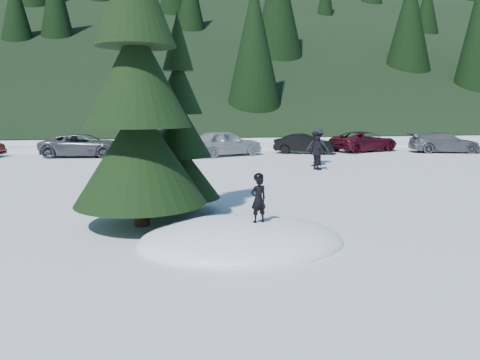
{
  "coord_description": "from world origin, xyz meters",
  "views": [
    {
      "loc": [
        -1.57,
        -9.67,
        2.91
      ],
      "look_at": [
        0.23,
        1.65,
        1.1
      ],
      "focal_mm": 35.0,
      "sensor_mm": 36.0,
      "label": 1
    }
  ],
  "objects": [
    {
      "name": "ground",
      "position": [
        0.0,
        0.0,
        0.0
      ],
      "size": [
        200.0,
        200.0,
        0.0
      ],
      "primitive_type": "plane",
      "color": "white",
      "rests_on": "ground"
    },
    {
      "name": "snow_mound",
      "position": [
        0.0,
        0.0,
        0.0
      ],
      "size": [
        4.48,
        3.52,
        0.96
      ],
      "primitive_type": "ellipsoid",
      "color": "white",
      "rests_on": "ground"
    },
    {
      "name": "forest_hillside",
      "position": [
        0.0,
        54.0,
        12.5
      ],
      "size": [
        200.0,
        60.0,
        25.0
      ],
      "primitive_type": null,
      "color": "black",
      "rests_on": "ground"
    },
    {
      "name": "spruce_tall",
      "position": [
        -2.2,
        1.8,
        3.32
      ],
      "size": [
        3.2,
        3.2,
        8.6
      ],
      "color": "#322010",
      "rests_on": "ground"
    },
    {
      "name": "spruce_short",
      "position": [
        -1.2,
        3.2,
        2.1
      ],
      "size": [
        2.2,
        2.2,
        5.37
      ],
      "color": "#322010",
      "rests_on": "ground"
    },
    {
      "name": "child_skier",
      "position": [
        0.33,
        -0.19,
        0.97
      ],
      "size": [
        0.41,
        0.33,
        0.98
      ],
      "primitive_type": "imported",
      "rotation": [
        0.0,
        0.0,
        3.44
      ],
      "color": "black",
      "rests_on": "snow_mound"
    },
    {
      "name": "adult_0",
      "position": [
        5.66,
        12.44,
        0.84
      ],
      "size": [
        1.04,
        0.99,
        1.69
      ],
      "primitive_type": "imported",
      "rotation": [
        0.0,
        0.0,
        3.74
      ],
      "color": "black",
      "rests_on": "ground"
    },
    {
      "name": "adult_1",
      "position": [
        5.31,
        10.93,
        0.79
      ],
      "size": [
        0.69,
        1.0,
        1.58
      ],
      "primitive_type": "imported",
      "rotation": [
        0.0,
        0.0,
        1.94
      ],
      "color": "black",
      "rests_on": "ground"
    },
    {
      "name": "adult_2",
      "position": [
        6.1,
        13.29,
        0.9
      ],
      "size": [
        1.35,
        1.12,
        1.81
      ],
      "primitive_type": "imported",
      "rotation": [
        0.0,
        0.0,
        2.68
      ],
      "color": "black",
      "rests_on": "ground"
    },
    {
      "name": "car_2",
      "position": [
        -6.3,
        18.57,
        0.67
      ],
      "size": [
        5.08,
        2.84,
        1.34
      ],
      "primitive_type": "imported",
      "rotation": [
        0.0,
        0.0,
        1.44
      ],
      "color": "#4B4D52",
      "rests_on": "ground"
    },
    {
      "name": "car_3",
      "position": [
        -1.6,
        22.48,
        0.67
      ],
      "size": [
        5.0,
        3.42,
        1.34
      ],
      "primitive_type": "imported",
      "rotation": [
        0.0,
        0.0,
        1.94
      ],
      "color": "black",
      "rests_on": "ground"
    },
    {
      "name": "car_4",
      "position": [
        1.87,
        17.76,
        0.77
      ],
      "size": [
        4.86,
        3.44,
        1.54
      ],
      "primitive_type": "imported",
      "rotation": [
        0.0,
        0.0,
        1.97
      ],
      "color": "#969A9F",
      "rests_on": "ground"
    },
    {
      "name": "car_5",
      "position": [
        6.93,
        18.37,
        0.61
      ],
      "size": [
        3.89,
        2.7,
        1.22
      ],
      "primitive_type": "imported",
      "rotation": [
        0.0,
        0.0,
        1.14
      ],
      "color": "black",
      "rests_on": "ground"
    },
    {
      "name": "car_6",
      "position": [
        11.21,
        19.17,
        0.65
      ],
      "size": [
        5.11,
        3.67,
        1.29
      ],
      "primitive_type": "imported",
      "rotation": [
        0.0,
        0.0,
        1.94
      ],
      "color": "#3F0B17",
      "rests_on": "ground"
    },
    {
      "name": "car_7",
      "position": [
        15.94,
        17.64,
        0.63
      ],
      "size": [
        4.62,
        2.65,
        1.26
      ],
      "primitive_type": "imported",
      "rotation": [
        0.0,
        0.0,
        1.36
      ],
      "color": "#56585E",
      "rests_on": "ground"
    }
  ]
}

